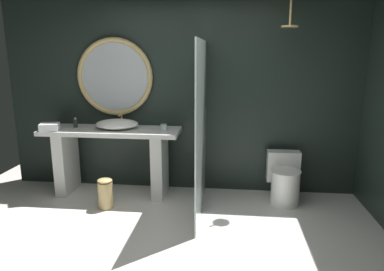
# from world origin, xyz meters

# --- Properties ---
(ground_plane) EXTENTS (5.76, 5.76, 0.00)m
(ground_plane) POSITION_xyz_m (0.00, 0.00, 0.00)
(ground_plane) COLOR silver
(back_wall_panel) EXTENTS (4.80, 0.10, 2.60)m
(back_wall_panel) POSITION_xyz_m (0.00, 1.90, 1.30)
(back_wall_panel) COLOR #1E2823
(back_wall_panel) RESTS_ON ground_plane
(vanity_counter) EXTENTS (1.78, 0.56, 0.88)m
(vanity_counter) POSITION_xyz_m (-0.89, 1.55, 0.56)
(vanity_counter) COLOR silver
(vanity_counter) RESTS_ON ground_plane
(vessel_sink) EXTENTS (0.55, 0.45, 0.16)m
(vessel_sink) POSITION_xyz_m (-0.82, 1.58, 0.94)
(vessel_sink) COLOR white
(vessel_sink) RESTS_ON vanity_counter
(tumbler_cup) EXTENTS (0.08, 0.08, 0.08)m
(tumbler_cup) POSITION_xyz_m (-0.19, 1.52, 0.92)
(tumbler_cup) COLOR silver
(tumbler_cup) RESTS_ON vanity_counter
(soap_dispenser) EXTENTS (0.05, 0.05, 0.13)m
(soap_dispenser) POSITION_xyz_m (-1.38, 1.59, 0.94)
(soap_dispenser) COLOR #282D28
(soap_dispenser) RESTS_ON vanity_counter
(round_wall_mirror) EXTENTS (1.03, 0.07, 1.03)m
(round_wall_mirror) POSITION_xyz_m (-0.89, 1.81, 1.53)
(round_wall_mirror) COLOR tan
(shower_glass_panel) EXTENTS (0.02, 1.37, 1.98)m
(shower_glass_panel) POSITION_xyz_m (0.31, 1.16, 0.99)
(shower_glass_panel) COLOR silver
(shower_glass_panel) RESTS_ON ground_plane
(rain_shower_head) EXTENTS (0.19, 0.19, 0.38)m
(rain_shower_head) POSITION_xyz_m (1.28, 1.51, 2.17)
(rain_shower_head) COLOR tan
(toilet) EXTENTS (0.41, 0.54, 0.61)m
(toilet) POSITION_xyz_m (1.34, 1.51, 0.29)
(toilet) COLOR white
(toilet) RESTS_ON ground_plane
(waste_bin) EXTENTS (0.18, 0.18, 0.38)m
(waste_bin) POSITION_xyz_m (-0.84, 1.08, 0.19)
(waste_bin) COLOR tan
(waste_bin) RESTS_ON ground_plane
(folded_hand_towel) EXTENTS (0.27, 0.25, 0.09)m
(folded_hand_towel) POSITION_xyz_m (-1.63, 1.37, 0.93)
(folded_hand_towel) COLOR white
(folded_hand_towel) RESTS_ON vanity_counter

